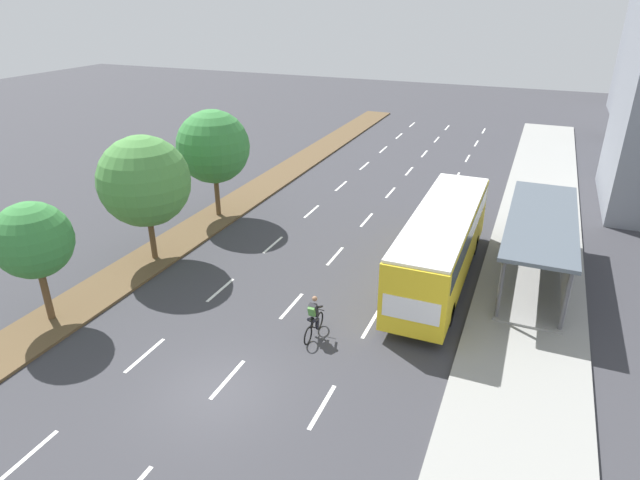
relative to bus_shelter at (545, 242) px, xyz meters
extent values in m
plane|color=#38383D|center=(-9.53, -12.38, -1.87)|extent=(140.00, 140.00, 0.00)
cube|color=brown|center=(-17.83, 7.62, -1.81)|extent=(2.60, 52.00, 0.12)
cube|color=gray|center=(-0.28, 7.62, -1.79)|extent=(4.50, 52.00, 0.15)
cube|color=white|center=(-13.03, -16.79, -1.86)|extent=(0.14, 2.17, 0.01)
cube|color=white|center=(-13.03, -11.68, -1.86)|extent=(0.14, 2.17, 0.01)
cube|color=white|center=(-13.03, -6.56, -1.86)|extent=(0.14, 2.17, 0.01)
cube|color=white|center=(-13.03, -1.44, -1.86)|extent=(0.14, 2.17, 0.01)
cube|color=white|center=(-13.03, 3.68, -1.86)|extent=(0.14, 2.17, 0.01)
cube|color=white|center=(-13.03, 8.79, -1.86)|extent=(0.14, 2.17, 0.01)
cube|color=white|center=(-13.03, 13.91, -1.86)|extent=(0.14, 2.17, 0.01)
cube|color=white|center=(-13.03, 19.03, -1.86)|extent=(0.14, 2.17, 0.01)
cube|color=white|center=(-13.03, 24.15, -1.86)|extent=(0.14, 2.17, 0.01)
cube|color=white|center=(-13.03, 29.26, -1.86)|extent=(0.14, 2.17, 0.01)
cube|color=white|center=(-9.53, -11.68, -1.86)|extent=(0.14, 2.17, 0.01)
cube|color=white|center=(-9.53, -6.56, -1.86)|extent=(0.14, 2.17, 0.01)
cube|color=white|center=(-9.53, -1.44, -1.86)|extent=(0.14, 2.17, 0.01)
cube|color=white|center=(-9.53, 3.68, -1.86)|extent=(0.14, 2.17, 0.01)
cube|color=white|center=(-9.53, 8.79, -1.86)|extent=(0.14, 2.17, 0.01)
cube|color=white|center=(-9.53, 13.91, -1.86)|extent=(0.14, 2.17, 0.01)
cube|color=white|center=(-9.53, 19.03, -1.86)|extent=(0.14, 2.17, 0.01)
cube|color=white|center=(-9.53, 24.15, -1.86)|extent=(0.14, 2.17, 0.01)
cube|color=white|center=(-9.53, 29.26, -1.86)|extent=(0.14, 2.17, 0.01)
cube|color=white|center=(-6.03, -11.68, -1.86)|extent=(0.14, 2.17, 0.01)
cube|color=white|center=(-6.03, -6.56, -1.86)|extent=(0.14, 2.17, 0.01)
cube|color=white|center=(-6.03, -1.44, -1.86)|extent=(0.14, 2.17, 0.01)
cube|color=white|center=(-6.03, 3.68, -1.86)|extent=(0.14, 2.17, 0.01)
cube|color=white|center=(-6.03, 8.79, -1.86)|extent=(0.14, 2.17, 0.01)
cube|color=white|center=(-6.03, 13.91, -1.86)|extent=(0.14, 2.17, 0.01)
cube|color=white|center=(-6.03, 19.03, -1.86)|extent=(0.14, 2.17, 0.01)
cube|color=white|center=(-6.03, 24.15, -1.86)|extent=(0.14, 2.17, 0.01)
cube|color=white|center=(-6.03, 29.26, -1.86)|extent=(0.14, 2.17, 0.01)
cube|color=gray|center=(-0.28, 0.00, -1.67)|extent=(2.60, 9.44, 0.10)
cylinder|color=#56565B|center=(-1.46, -4.47, -0.32)|extent=(0.16, 0.16, 2.60)
cylinder|color=#56565B|center=(-1.46, 4.47, -0.32)|extent=(0.16, 0.16, 2.60)
cylinder|color=#56565B|center=(0.90, -4.47, -0.32)|extent=(0.16, 0.16, 2.60)
cylinder|color=#56565B|center=(0.90, 4.47, -0.32)|extent=(0.16, 0.16, 2.60)
cube|color=gray|center=(0.96, 0.00, -0.32)|extent=(0.10, 8.96, 2.34)
cube|color=#4C5660|center=(-0.28, 0.00, 1.06)|extent=(2.90, 9.84, 0.16)
cube|color=yellow|center=(-4.28, -1.93, -0.02)|extent=(2.50, 11.20, 2.80)
cube|color=#2D3D4C|center=(-4.28, -1.93, 0.83)|extent=(2.54, 10.30, 0.90)
cube|color=silver|center=(-4.28, -1.93, 1.44)|extent=(2.45, 10.98, 0.12)
cube|color=#2D3D4C|center=(-4.28, 3.69, 0.33)|extent=(2.25, 0.06, 1.54)
cube|color=white|center=(-4.28, -7.55, -0.22)|extent=(2.12, 0.04, 0.90)
cylinder|color=black|center=(-5.38, 1.54, -1.37)|extent=(0.30, 1.00, 1.00)
cylinder|color=black|center=(-3.18, 1.54, -1.37)|extent=(0.30, 1.00, 1.00)
cylinder|color=black|center=(-5.38, -5.41, -1.37)|extent=(0.30, 1.00, 1.00)
cylinder|color=black|center=(-3.18, -5.41, -1.37)|extent=(0.30, 1.00, 1.00)
torus|color=black|center=(-7.80, -7.65, -1.51)|extent=(0.06, 0.72, 0.72)
torus|color=black|center=(-7.80, -8.75, -1.51)|extent=(0.06, 0.72, 0.72)
cylinder|color=black|center=(-7.80, -8.20, -1.23)|extent=(0.05, 0.94, 0.05)
cylinder|color=black|center=(-7.80, -8.30, -1.41)|extent=(0.05, 0.57, 0.42)
cylinder|color=black|center=(-7.80, -8.40, -1.21)|extent=(0.04, 0.04, 0.40)
cube|color=black|center=(-7.80, -8.40, -1.01)|extent=(0.12, 0.24, 0.06)
cylinder|color=black|center=(-7.80, -7.70, -0.96)|extent=(0.46, 0.04, 0.04)
cube|color=black|center=(-7.80, -8.22, -0.68)|extent=(0.30, 0.36, 0.59)
cube|color=#4C893D|center=(-7.80, -8.38, -0.66)|extent=(0.26, 0.26, 0.42)
sphere|color=#9E7051|center=(-7.80, -8.10, -0.26)|extent=(0.20, 0.20, 0.20)
cylinder|color=#23232D|center=(-7.92, -8.25, -1.08)|extent=(0.12, 0.42, 0.25)
cylinder|color=#23232D|center=(-7.92, -8.08, -1.34)|extent=(0.10, 0.17, 0.41)
cylinder|color=#23232D|center=(-7.68, -8.25, -1.08)|extent=(0.12, 0.42, 0.25)
cylinder|color=#23232D|center=(-7.68, -8.08, -1.34)|extent=(0.10, 0.17, 0.41)
cylinder|color=black|center=(-7.97, -8.00, -0.63)|extent=(0.09, 0.47, 0.28)
cylinder|color=black|center=(-7.63, -8.00, -0.63)|extent=(0.09, 0.47, 0.28)
cylinder|color=brown|center=(-18.00, -11.23, -0.58)|extent=(0.28, 0.28, 2.34)
sphere|color=#38843D|center=(-18.00, -11.23, 1.70)|extent=(2.95, 2.95, 2.95)
cylinder|color=brown|center=(-17.66, -5.18, -0.58)|extent=(0.28, 0.28, 2.34)
sphere|color=#4C8E42|center=(-17.66, -5.18, 2.19)|extent=(4.28, 4.28, 4.28)
cylinder|color=brown|center=(-17.80, 0.88, -0.48)|extent=(0.28, 0.28, 2.55)
sphere|color=#38843D|center=(-17.80, 0.88, 2.34)|extent=(4.11, 4.11, 4.11)
camera|label=1|loc=(-1.01, -23.97, 10.12)|focal=30.04mm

